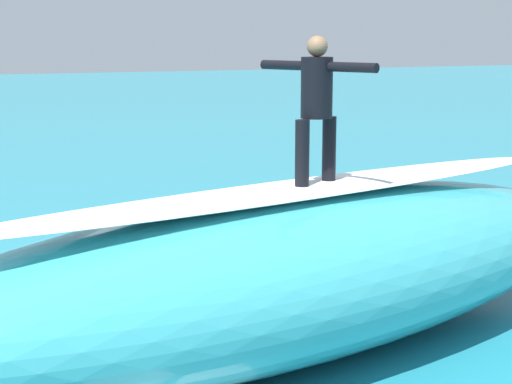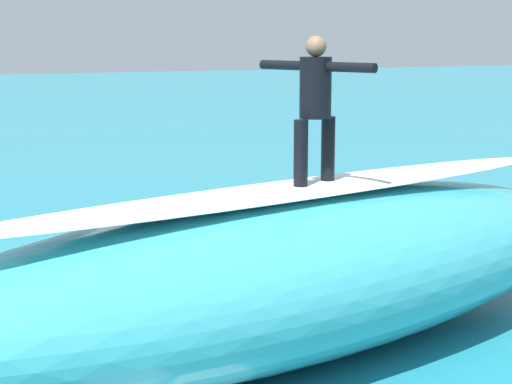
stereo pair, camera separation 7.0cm
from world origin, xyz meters
name	(u,v)px [view 1 (the left image)]	position (x,y,z in m)	size (l,w,h in m)	color
ground_plane	(176,288)	(0.00, 0.00, 0.00)	(120.00, 120.00, 0.00)	teal
wave_crest	(293,273)	(-0.45, 2.54, 0.82)	(8.91, 2.69, 1.65)	teal
wave_foam_lip	(293,190)	(-0.45, 2.54, 1.69)	(7.57, 0.94, 0.08)	white
surfboard_riding	(315,187)	(-0.73, 2.47, 1.68)	(2.26, 0.51, 0.07)	silver
surfer_riding	(317,99)	(-0.73, 2.47, 2.59)	(0.70, 1.32, 1.50)	black
surfboard_paddling	(216,248)	(-1.13, -1.57, 0.04)	(2.48, 0.56, 0.09)	#E0563D
surfer_paddling	(224,237)	(-1.24, -1.49, 0.22)	(1.52, 1.16, 0.31)	black
foam_patch_mid	(131,244)	(0.01, -2.19, 0.07)	(0.57, 0.55, 0.15)	white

